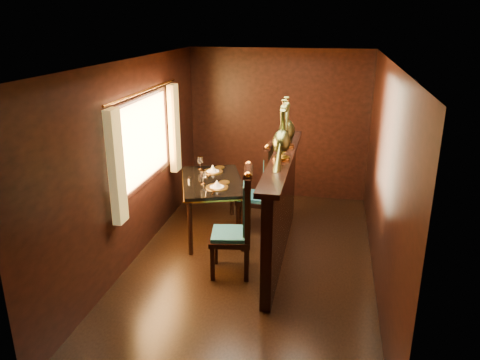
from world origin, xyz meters
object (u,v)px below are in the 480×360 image
(chair_left, at_px, (241,219))
(peacock_right, at_px, (287,121))
(peacock_left, at_px, (282,131))
(chair_right, at_px, (264,185))
(dining_table, at_px, (212,185))

(chair_left, distance_m, peacock_right, 1.43)
(peacock_left, bearing_deg, peacock_right, 90.00)
(peacock_left, bearing_deg, chair_right, 110.03)
(dining_table, relative_size, peacock_right, 2.29)
(chair_left, xyz_separation_m, peacock_right, (0.41, 0.94, 0.99))
(peacock_right, bearing_deg, chair_right, 136.82)
(chair_right, height_order, peacock_left, peacock_left)
(dining_table, xyz_separation_m, peacock_left, (1.03, -0.66, 0.97))
(dining_table, distance_m, peacock_left, 1.56)
(dining_table, height_order, chair_right, chair_right)
(chair_left, relative_size, chair_right, 1.00)
(chair_right, relative_size, peacock_right, 1.99)
(dining_table, relative_size, chair_left, 1.15)
(dining_table, relative_size, peacock_left, 2.27)
(chair_left, xyz_separation_m, chair_right, (0.09, 1.25, -0.00))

